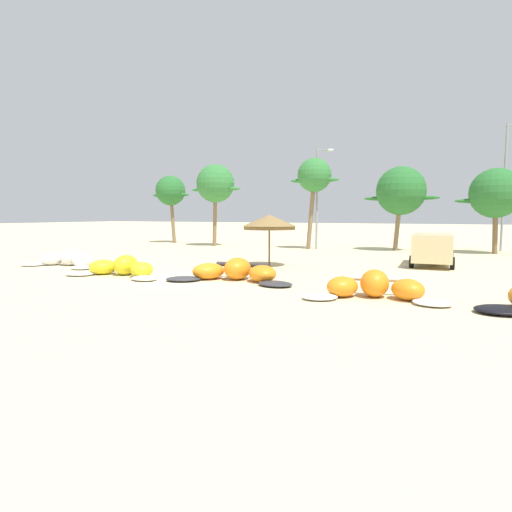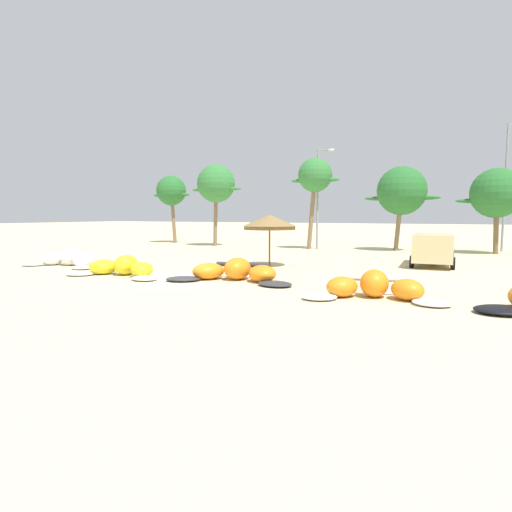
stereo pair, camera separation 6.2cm
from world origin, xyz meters
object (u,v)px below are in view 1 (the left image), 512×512
object	(u,v)px
palm_left	(215,184)
palm_center_right	(496,194)
beach_umbrella_near_van	(269,222)
lamppost_west_center	(507,181)
kite_far_left	(67,260)
palm_center_left	(401,191)
kite_left	(122,268)
parked_van	(433,247)
palm_leftmost	(171,191)
kite_center	(374,288)
kite_left_of_center	(235,272)
lamppost_west	(318,194)
palm_left_of_gap	(314,176)

from	to	relation	value
palm_left	palm_center_right	xyz separation A→B (m)	(23.05, 2.07, -1.27)
beach_umbrella_near_van	lamppost_west_center	world-z (taller)	lamppost_west_center
kite_far_left	palm_center_left	size ratio (longest dim) A/B	0.78
kite_left	palm_left	xyz separation A→B (m)	(-6.19, 18.93, 5.40)
palm_left	palm_center_right	size ratio (longest dim) A/B	1.19
kite_left	parked_van	bearing A→B (deg)	39.76
parked_van	palm_center_left	world-z (taller)	palm_center_left
palm_leftmost	kite_center	bearing A→B (deg)	-40.60
lamppost_west_center	kite_left	bearing A→B (deg)	-126.75
kite_left_of_center	palm_left	bearing A→B (deg)	123.49
palm_center_left	kite_left	bearing A→B (deg)	-115.93
lamppost_west	lamppost_west_center	distance (m)	14.77
lamppost_west	kite_left	bearing A→B (deg)	-100.39
palm_left_of_gap	lamppost_west_center	world-z (taller)	lamppost_west_center
kite_far_left	kite_left	size ratio (longest dim) A/B	0.98
kite_left	lamppost_west_center	distance (m)	30.10
kite_left_of_center	beach_umbrella_near_van	xyz separation A→B (m)	(-0.79, 5.53, 2.14)
kite_center	lamppost_west	world-z (taller)	lamppost_west
kite_far_left	parked_van	size ratio (longest dim) A/B	1.11
kite_left_of_center	parked_van	xyz separation A→B (m)	(7.58, 9.96, 0.71)
kite_center	palm_left	size ratio (longest dim) A/B	0.67
parked_van	lamppost_west	world-z (taller)	lamppost_west
kite_center	parked_van	bearing A→B (deg)	84.01
palm_center_left	beach_umbrella_near_van	bearing A→B (deg)	-110.29
parked_van	lamppost_west_center	bearing A→B (deg)	70.53
palm_center_left	palm_leftmost	bearing A→B (deg)	179.72
palm_center_left	palm_center_right	world-z (taller)	palm_center_left
kite_center	palm_left_of_gap	xyz separation A→B (m)	(-8.74, 19.77, 5.77)
palm_left	kite_left_of_center	bearing A→B (deg)	-56.51
kite_left_of_center	lamppost_west	world-z (taller)	lamppost_west
kite_left	palm_left	bearing A→B (deg)	108.10
beach_umbrella_near_van	parked_van	world-z (taller)	beach_umbrella_near_van
kite_left	palm_center_left	xyz separation A→B (m)	(10.13, 20.84, 4.46)
kite_center	palm_center_right	xyz separation A→B (m)	(4.83, 21.40, 4.13)
kite_far_left	lamppost_west	world-z (taller)	lamppost_west
beach_umbrella_near_van	kite_far_left	bearing A→B (deg)	-154.68
beach_umbrella_near_van	palm_leftmost	bearing A→B (deg)	140.97
beach_umbrella_near_van	palm_center_right	xyz separation A→B (m)	(12.01, 14.43, 1.99)
kite_far_left	parked_van	world-z (taller)	parked_van
parked_van	palm_center_left	bearing A→B (deg)	107.48
kite_left_of_center	lamppost_west_center	size ratio (longest dim) A/B	0.60
kite_left_of_center	beach_umbrella_near_van	bearing A→B (deg)	98.12
lamppost_west	lamppost_west_center	world-z (taller)	lamppost_west_center
palm_leftmost	lamppost_west	size ratio (longest dim) A/B	0.83
palm_center_left	lamppost_west	bearing A→B (deg)	-169.23
kite_center	palm_left	distance (m)	27.11
palm_center_left	palm_center_right	xyz separation A→B (m)	(6.73, 0.16, -0.32)
kite_far_left	palm_left_of_gap	world-z (taller)	palm_left_of_gap
palm_center_right	kite_center	bearing A→B (deg)	-102.73
palm_leftmost	palm_left_of_gap	bearing A→B (deg)	-5.62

